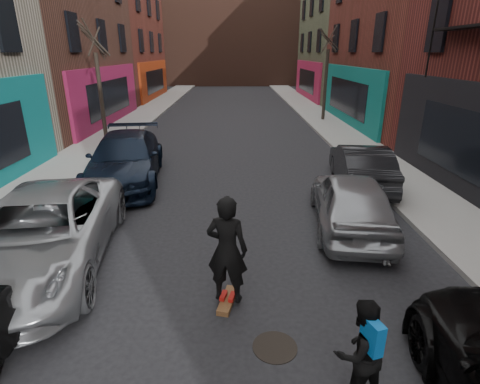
{
  "coord_description": "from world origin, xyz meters",
  "views": [
    {
      "loc": [
        0.38,
        -0.88,
        4.31
      ],
      "look_at": [
        0.47,
        6.35,
        1.6
      ],
      "focal_mm": 28.0,
      "sensor_mm": 36.0,
      "label": 1
    }
  ],
  "objects_px": {
    "parked_right_far": "(351,201)",
    "tree_left_far": "(98,73)",
    "pedestrian": "(360,351)",
    "manhole": "(275,347)",
    "tree_right_far": "(327,65)",
    "parked_left_end": "(125,159)",
    "parked_right_end": "(361,166)",
    "skateboarder": "(227,250)",
    "skateboard": "(228,300)",
    "parked_left_far": "(41,232)"
  },
  "relations": [
    {
      "from": "parked_right_far",
      "to": "tree_left_far",
      "type": "bearing_deg",
      "value": -39.1
    },
    {
      "from": "pedestrian",
      "to": "manhole",
      "type": "relative_size",
      "value": 2.14
    },
    {
      "from": "tree_right_far",
      "to": "parked_left_end",
      "type": "relative_size",
      "value": 1.19
    },
    {
      "from": "parked_left_end",
      "to": "manhole",
      "type": "distance_m",
      "value": 9.21
    },
    {
      "from": "tree_left_far",
      "to": "parked_right_end",
      "type": "height_order",
      "value": "tree_left_far"
    },
    {
      "from": "skateboarder",
      "to": "pedestrian",
      "type": "height_order",
      "value": "skateboarder"
    },
    {
      "from": "tree_left_far",
      "to": "pedestrian",
      "type": "height_order",
      "value": "tree_left_far"
    },
    {
      "from": "tree_right_far",
      "to": "parked_left_end",
      "type": "bearing_deg",
      "value": -128.2
    },
    {
      "from": "parked_right_far",
      "to": "skateboarder",
      "type": "distance_m",
      "value": 4.4
    },
    {
      "from": "skateboard",
      "to": "parked_right_end",
      "type": "bearing_deg",
      "value": 68.26
    },
    {
      "from": "manhole",
      "to": "tree_right_far",
      "type": "bearing_deg",
      "value": 75.57
    },
    {
      "from": "tree_right_far",
      "to": "parked_left_far",
      "type": "bearing_deg",
      "value": -118.95
    },
    {
      "from": "parked_left_far",
      "to": "parked_left_end",
      "type": "relative_size",
      "value": 1.0
    },
    {
      "from": "parked_left_end",
      "to": "manhole",
      "type": "xyz_separation_m",
      "value": [
        4.43,
        -8.03,
        -0.82
      ]
    },
    {
      "from": "parked_left_far",
      "to": "pedestrian",
      "type": "bearing_deg",
      "value": -37.84
    },
    {
      "from": "tree_left_far",
      "to": "tree_right_far",
      "type": "height_order",
      "value": "tree_right_far"
    },
    {
      "from": "tree_right_far",
      "to": "parked_right_end",
      "type": "bearing_deg",
      "value": -97.11
    },
    {
      "from": "tree_left_far",
      "to": "parked_left_end",
      "type": "relative_size",
      "value": 1.14
    },
    {
      "from": "parked_left_end",
      "to": "skateboard",
      "type": "xyz_separation_m",
      "value": [
        3.67,
        -6.91,
        -0.78
      ]
    },
    {
      "from": "tree_left_far",
      "to": "parked_left_end",
      "type": "distance_m",
      "value": 7.3
    },
    {
      "from": "pedestrian",
      "to": "manhole",
      "type": "distance_m",
      "value": 1.51
    },
    {
      "from": "manhole",
      "to": "parked_right_end",
      "type": "bearing_deg",
      "value": 64.1
    },
    {
      "from": "manhole",
      "to": "parked_left_end",
      "type": "bearing_deg",
      "value": 118.87
    },
    {
      "from": "skateboarder",
      "to": "pedestrian",
      "type": "xyz_separation_m",
      "value": [
        1.72,
        -2.01,
        -0.34
      ]
    },
    {
      "from": "parked_left_far",
      "to": "pedestrian",
      "type": "relative_size",
      "value": 3.83
    },
    {
      "from": "parked_right_end",
      "to": "manhole",
      "type": "distance_m",
      "value": 8.32
    },
    {
      "from": "tree_right_far",
      "to": "skateboarder",
      "type": "distance_m",
      "value": 20.22
    },
    {
      "from": "parked_left_end",
      "to": "pedestrian",
      "type": "distance_m",
      "value": 10.42
    },
    {
      "from": "parked_left_far",
      "to": "parked_right_far",
      "type": "xyz_separation_m",
      "value": [
        7.0,
        1.79,
        -0.04
      ]
    },
    {
      "from": "tree_left_far",
      "to": "parked_right_far",
      "type": "bearing_deg",
      "value": -46.58
    },
    {
      "from": "parked_left_far",
      "to": "parked_left_end",
      "type": "xyz_separation_m",
      "value": [
        0.23,
        5.59,
        0.03
      ]
    },
    {
      "from": "parked_right_far",
      "to": "manhole",
      "type": "distance_m",
      "value": 4.89
    },
    {
      "from": "tree_left_far",
      "to": "skateboard",
      "type": "xyz_separation_m",
      "value": [
        6.43,
        -13.17,
        -3.33
      ]
    },
    {
      "from": "parked_right_far",
      "to": "pedestrian",
      "type": "height_order",
      "value": "parked_right_far"
    },
    {
      "from": "pedestrian",
      "to": "manhole",
      "type": "height_order",
      "value": "pedestrian"
    },
    {
      "from": "tree_left_far",
      "to": "tree_right_far",
      "type": "distance_m",
      "value": 13.78
    },
    {
      "from": "parked_right_far",
      "to": "manhole",
      "type": "relative_size",
      "value": 6.33
    },
    {
      "from": "parked_right_far",
      "to": "parked_right_end",
      "type": "relative_size",
      "value": 1.01
    },
    {
      "from": "parked_left_far",
      "to": "parked_right_far",
      "type": "distance_m",
      "value": 7.22
    },
    {
      "from": "tree_right_far",
      "to": "manhole",
      "type": "distance_m",
      "value": 21.24
    },
    {
      "from": "parked_left_end",
      "to": "parked_right_far",
      "type": "xyz_separation_m",
      "value": [
        6.77,
        -3.8,
        -0.07
      ]
    },
    {
      "from": "parked_right_far",
      "to": "manhole",
      "type": "bearing_deg",
      "value": 68.5
    },
    {
      "from": "parked_left_far",
      "to": "manhole",
      "type": "height_order",
      "value": "parked_left_far"
    },
    {
      "from": "tree_left_far",
      "to": "pedestrian",
      "type": "xyz_separation_m",
      "value": [
        8.14,
        -15.18,
        -2.62
      ]
    },
    {
      "from": "parked_right_far",
      "to": "skateboard",
      "type": "xyz_separation_m",
      "value": [
        -3.1,
        -3.11,
        -0.7
      ]
    },
    {
      "from": "skateboard",
      "to": "pedestrian",
      "type": "height_order",
      "value": "pedestrian"
    },
    {
      "from": "parked_left_end",
      "to": "tree_left_far",
      "type": "bearing_deg",
      "value": 106.44
    },
    {
      "from": "parked_right_end",
      "to": "pedestrian",
      "type": "bearing_deg",
      "value": 78.87
    },
    {
      "from": "parked_left_far",
      "to": "skateboarder",
      "type": "bearing_deg",
      "value": -25.87
    },
    {
      "from": "parked_left_far",
      "to": "skateboard",
      "type": "height_order",
      "value": "parked_left_far"
    }
  ]
}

